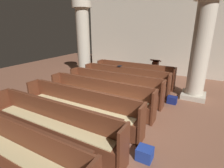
% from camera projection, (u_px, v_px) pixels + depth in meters
% --- Properties ---
extents(ground_plane, '(19.20, 19.20, 0.00)m').
position_uv_depth(ground_plane, '(114.00, 120.00, 5.20)').
color(ground_plane, brown).
extents(back_wall, '(10.00, 0.16, 4.50)m').
position_uv_depth(back_wall, '(167.00, 33.00, 9.51)').
color(back_wall, beige).
rests_on(back_wall, ground).
extents(pew_row_0, '(3.78, 0.46, 0.98)m').
position_uv_depth(pew_row_0, '(134.00, 73.00, 8.27)').
color(pew_row_0, brown).
rests_on(pew_row_0, ground).
extents(pew_row_1, '(3.78, 0.46, 0.98)m').
position_uv_depth(pew_row_1, '(125.00, 79.00, 7.44)').
color(pew_row_1, brown).
rests_on(pew_row_1, ground).
extents(pew_row_2, '(3.78, 0.47, 0.98)m').
position_uv_depth(pew_row_2, '(113.00, 85.00, 6.60)').
color(pew_row_2, brown).
rests_on(pew_row_2, ground).
extents(pew_row_3, '(3.78, 0.46, 0.98)m').
position_uv_depth(pew_row_3, '(99.00, 94.00, 5.77)').
color(pew_row_3, brown).
rests_on(pew_row_3, ground).
extents(pew_row_4, '(3.78, 0.46, 0.98)m').
position_uv_depth(pew_row_4, '(80.00, 106.00, 4.93)').
color(pew_row_4, brown).
rests_on(pew_row_4, ground).
extents(pew_row_5, '(3.78, 0.47, 0.98)m').
position_uv_depth(pew_row_5, '(52.00, 122.00, 4.10)').
color(pew_row_5, brown).
rests_on(pew_row_5, ground).
extents(pew_row_6, '(3.78, 0.46, 0.98)m').
position_uv_depth(pew_row_6, '(11.00, 147.00, 3.27)').
color(pew_row_6, brown).
rests_on(pew_row_6, ground).
extents(pillar_aisle_side, '(0.92, 0.92, 3.77)m').
position_uv_depth(pillar_aisle_side, '(201.00, 47.00, 6.19)').
color(pillar_aisle_side, '#B6AD9A').
rests_on(pillar_aisle_side, ground).
extents(pillar_far_side, '(0.92, 0.92, 3.77)m').
position_uv_depth(pillar_far_side, '(83.00, 40.00, 8.76)').
color(pillar_far_side, '#B6AD9A').
rests_on(pillar_far_side, ground).
extents(lectern, '(0.48, 0.45, 1.08)m').
position_uv_depth(lectern, '(155.00, 71.00, 8.86)').
color(lectern, '#492215').
rests_on(lectern, ground).
extents(hymn_book, '(0.16, 0.20, 0.03)m').
position_uv_depth(hymn_book, '(120.00, 66.00, 7.60)').
color(hymn_book, black).
rests_on(hymn_book, pew_row_1).
extents(kneeler_box_blue, '(0.32, 0.29, 0.28)m').
position_uv_depth(kneeler_box_blue, '(145.00, 154.00, 3.65)').
color(kneeler_box_blue, navy).
rests_on(kneeler_box_blue, ground).
extents(kneeler_box_navy, '(0.33, 0.27, 0.25)m').
position_uv_depth(kneeler_box_navy, '(172.00, 100.00, 6.29)').
color(kneeler_box_navy, navy).
rests_on(kneeler_box_navy, ground).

